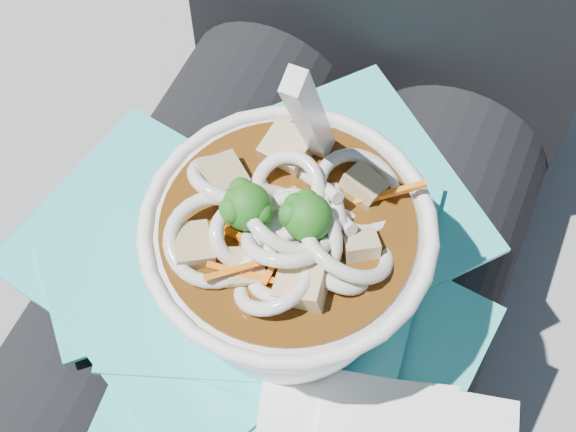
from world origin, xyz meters
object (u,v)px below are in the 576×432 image
at_px(udon_bowl, 288,254).
at_px(plastic_bag, 259,288).
at_px(stone_ledge, 318,326).
at_px(person_body, 304,227).
at_px(lap, 259,331).

bearing_deg(udon_bowl, plastic_bag, 175.42).
xyz_separation_m(stone_ledge, person_body, (-0.00, -0.06, 0.34)).
relative_size(lap, person_body, 0.47).
height_order(person_body, udon_bowl, person_body).
distance_m(lap, person_body, 0.09).
bearing_deg(stone_ledge, person_body, -90.00).
xyz_separation_m(person_body, udon_bowl, (0.03, -0.10, 0.14)).
relative_size(lap, plastic_bag, 1.31).
distance_m(stone_ledge, udon_bowl, 0.51).
xyz_separation_m(stone_ledge, udon_bowl, (0.03, -0.15, 0.48)).
height_order(stone_ledge, person_body, person_body).
relative_size(stone_ledge, udon_bowl, 4.69).
distance_m(plastic_bag, udon_bowl, 0.07).
distance_m(person_body, plastic_bag, 0.12).
bearing_deg(person_body, lap, -90.00).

